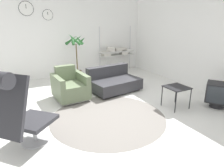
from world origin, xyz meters
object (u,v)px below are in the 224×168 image
Objects in this scene: side_table at (177,89)px; crt_television at (219,94)px; potted_plant at (77,56)px; lounge_chair at (13,106)px; shelf_unit at (116,52)px; armchair_red at (70,87)px; couch_low at (113,82)px.

crt_television is at bearing -26.80° from side_table.
lounge_chair is at bearing -120.70° from potted_plant.
potted_plant is at bearing -170.09° from shelf_unit.
crt_television is (2.79, -2.05, 0.02)m from armchair_red.
potted_plant is at bearing -117.67° from armchair_red.
potted_plant is at bearing -80.06° from couch_low.
couch_low is 2.14× the size of crt_television.
shelf_unit is at bearing 92.56° from lounge_chair.
potted_plant is at bearing -4.65° from crt_television.
potted_plant is (2.03, 3.42, -0.01)m from lounge_chair.
armchair_red is 0.54× the size of shelf_unit.
couch_low is (2.53, 1.81, -0.54)m from lounge_chair.
couch_low is 2.60m from crt_television.
lounge_chair reaches higher than crt_television.
lounge_chair is 0.93× the size of couch_low.
potted_plant is at bearing 110.20° from side_table.
potted_plant reaches higher than crt_television.
potted_plant reaches higher than lounge_chair.
side_table is at bearing -69.80° from potted_plant.
shelf_unit is (1.61, 0.28, -0.01)m from potted_plant.
potted_plant reaches higher than armchair_red.
couch_low is 1.76m from potted_plant.
shelf_unit reaches higher than crt_television.
armchair_red is at bearing 20.02° from crt_television.
lounge_chair is at bearing -134.55° from shelf_unit.
armchair_red is at bearing 140.18° from side_table.
shelf_unit reaches higher than couch_low.
lounge_chair is 2.25m from armchair_red.
couch_low is at bearing 82.73° from lounge_chair.
couch_low is (1.24, 0.04, -0.06)m from armchair_red.
crt_television is 0.44× the size of potted_plant.
lounge_chair is 3.16m from couch_low.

